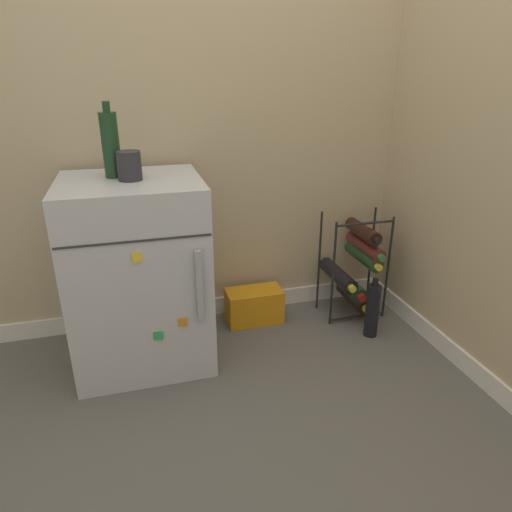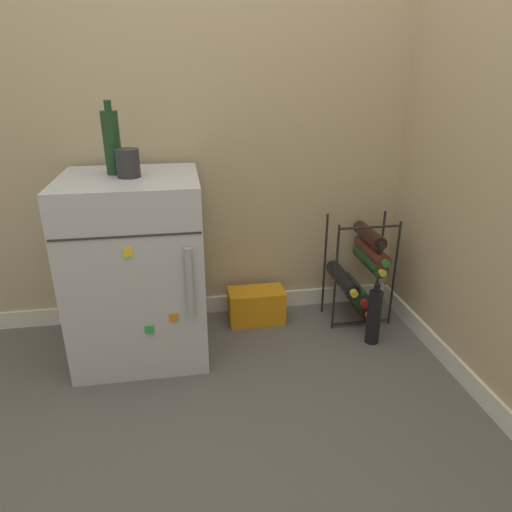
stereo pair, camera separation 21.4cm
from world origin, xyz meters
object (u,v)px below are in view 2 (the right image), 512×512
object	(u,v)px
soda_box	(256,306)
loose_bottle_floor	(374,316)
fridge_top_bottle	(112,142)
mini_fridge	(138,268)
wine_rack	(360,272)
fridge_top_cup	(128,163)

from	to	relation	value
soda_box	loose_bottle_floor	distance (m)	0.59
fridge_top_bottle	loose_bottle_floor	xyz separation A→B (m)	(1.13, -0.19, -0.81)
mini_fridge	loose_bottle_floor	world-z (taller)	mini_fridge
wine_rack	fridge_top_bottle	bearing A→B (deg)	-177.91
mini_fridge	loose_bottle_floor	distance (m)	1.12
soda_box	loose_bottle_floor	size ratio (longest dim) A/B	0.92
mini_fridge	fridge_top_cup	world-z (taller)	fridge_top_cup
mini_fridge	wine_rack	size ratio (longest dim) A/B	1.48
soda_box	fridge_top_bottle	size ratio (longest dim) A/B	0.97
soda_box	fridge_top_cup	xyz separation A→B (m)	(-0.55, -0.17, 0.79)
mini_fridge	wine_rack	distance (m)	1.10
mini_fridge	fridge_top_bottle	xyz separation A→B (m)	(-0.05, 0.06, 0.54)
mini_fridge	loose_bottle_floor	xyz separation A→B (m)	(1.07, -0.13, -0.27)
mini_fridge	fridge_top_cup	size ratio (longest dim) A/B	7.22
mini_fridge	soda_box	size ratio (longest dim) A/B	2.88
soda_box	loose_bottle_floor	xyz separation A→B (m)	(0.52, -0.29, 0.05)
mini_fridge	loose_bottle_floor	size ratio (longest dim) A/B	2.64
mini_fridge	fridge_top_bottle	distance (m)	0.54
wine_rack	soda_box	xyz separation A→B (m)	(-0.53, 0.05, -0.18)
fridge_top_bottle	mini_fridge	bearing A→B (deg)	-47.50
wine_rack	soda_box	distance (m)	0.56
fridge_top_bottle	soda_box	bearing A→B (deg)	8.84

